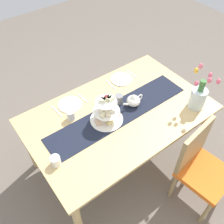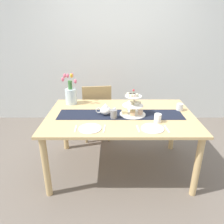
{
  "view_description": "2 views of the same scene",
  "coord_description": "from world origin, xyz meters",
  "views": [
    {
      "loc": [
        1.01,
        1.24,
        2.47
      ],
      "look_at": [
        0.09,
        0.01,
        0.83
      ],
      "focal_mm": 40.44,
      "sensor_mm": 36.0,
      "label": 1
    },
    {
      "loc": [
        -0.1,
        -2.25,
        1.72
      ],
      "look_at": [
        -0.09,
        0.01,
        0.78
      ],
      "focal_mm": 33.7,
      "sensor_mm": 36.0,
      "label": 2
    }
  ],
  "objects": [
    {
      "name": "knife_right",
      "position": [
        0.45,
        -0.37,
        0.75
      ],
      "size": [
        0.02,
        0.17,
        0.01
      ],
      "primitive_type": "cube",
      "rotation": [
        0.0,
        0.0,
        0.06
      ],
      "color": "silver",
      "rests_on": "dining_table"
    },
    {
      "name": "tiered_cake_stand",
      "position": [
        0.14,
        0.0,
        0.85
      ],
      "size": [
        0.3,
        0.3,
        0.3
      ],
      "color": "beige",
      "rests_on": "table_runner"
    },
    {
      "name": "knife_left",
      "position": [
        -0.18,
        -0.37,
        0.75
      ],
      "size": [
        0.03,
        0.17,
        0.01
      ],
      "primitive_type": "cube",
      "rotation": [
        0.0,
        0.0,
        -0.06
      ],
      "color": "silver",
      "rests_on": "dining_table"
    },
    {
      "name": "ground_plane",
      "position": [
        0.0,
        0.0,
        0.0
      ],
      "size": [
        8.0,
        8.0,
        0.0
      ],
      "primitive_type": "plane",
      "color": "#6B6056"
    },
    {
      "name": "dining_table",
      "position": [
        0.0,
        0.0,
        0.66
      ],
      "size": [
        1.71,
        1.07,
        0.75
      ],
      "color": "tan",
      "rests_on": "ground_plane"
    },
    {
      "name": "mug_white_text",
      "position": [
        0.39,
        -0.21,
        0.8
      ],
      "size": [
        0.08,
        0.08,
        0.09
      ],
      "primitive_type": "cylinder",
      "color": "white",
      "rests_on": "dining_table"
    },
    {
      "name": "table_runner",
      "position": [
        0.0,
        -0.0,
        0.75
      ],
      "size": [
        1.45,
        0.3,
        0.0
      ],
      "primitive_type": "cube",
      "color": "black",
      "rests_on": "dining_table"
    },
    {
      "name": "fork_right",
      "position": [
        0.16,
        -0.37,
        0.75
      ],
      "size": [
        0.02,
        0.15,
        0.01
      ],
      "primitive_type": "cube",
      "rotation": [
        0.0,
        0.0,
        0.06
      ],
      "color": "silver",
      "rests_on": "dining_table"
    },
    {
      "name": "dinner_plate_right",
      "position": [
        0.31,
        -0.37,
        0.75
      ],
      "size": [
        0.23,
        0.23,
        0.01
      ],
      "primitive_type": "cylinder",
      "color": "white",
      "rests_on": "dining_table"
    },
    {
      "name": "chair_left",
      "position": [
        -0.33,
        0.76,
        0.5
      ],
      "size": [
        0.47,
        0.47,
        0.91
      ],
      "color": "#9C8254",
      "rests_on": "ground_plane"
    },
    {
      "name": "room_wall_rear",
      "position": [
        0.0,
        1.64,
        1.3
      ],
      "size": [
        6.0,
        0.08,
        2.6
      ],
      "primitive_type": "cube",
      "color": "silver",
      "rests_on": "ground_plane"
    },
    {
      "name": "mug_grey",
      "position": [
        -0.08,
        -0.1,
        0.8
      ],
      "size": [
        0.08,
        0.08,
        0.09
      ],
      "primitive_type": "cylinder",
      "color": "slate",
      "rests_on": "table_runner"
    },
    {
      "name": "dinner_plate_left",
      "position": [
        -0.32,
        -0.37,
        0.75
      ],
      "size": [
        0.23,
        0.23,
        0.01
      ],
      "primitive_type": "cylinder",
      "color": "white",
      "rests_on": "dining_table"
    },
    {
      "name": "teapot",
      "position": [
        -0.17,
        0.0,
        0.81
      ],
      "size": [
        0.24,
        0.13,
        0.14
      ],
      "color": "white",
      "rests_on": "table_runner"
    },
    {
      "name": "fork_left",
      "position": [
        -0.47,
        -0.37,
        0.75
      ],
      "size": [
        0.02,
        0.15,
        0.01
      ],
      "primitive_type": "cube",
      "rotation": [
        0.0,
        0.0,
        0.05
      ],
      "color": "silver",
      "rests_on": "dining_table"
    },
    {
      "name": "tulip_vase",
      "position": [
        -0.64,
        0.37,
        0.88
      ],
      "size": [
        0.2,
        0.23,
        0.42
      ],
      "color": "silver",
      "rests_on": "dining_table"
    },
    {
      "name": "cream_jug",
      "position": [
        0.73,
        0.13,
        0.79
      ],
      "size": [
        0.08,
        0.08,
        0.08
      ],
      "primitive_type": "cylinder",
      "color": "white",
      "rests_on": "dining_table"
    }
  ]
}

